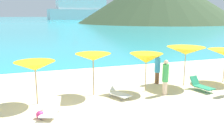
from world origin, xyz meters
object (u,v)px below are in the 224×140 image
(beach_ball, at_px, (40,115))
(cruise_ship, at_px, (82,10))
(beachgoer_0, at_px, (165,76))
(umbrella_6, at_px, (186,51))
(umbrella_4, at_px, (93,57))
(umbrella_5, at_px, (146,58))
(beachgoer_2, at_px, (157,68))
(lounge_chair_4, at_px, (51,109))
(lounge_chair_1, at_px, (201,85))
(lounge_chair_0, at_px, (117,93))
(umbrella_3, at_px, (35,66))

(beach_ball, bearing_deg, cruise_ship, 77.19)
(beachgoer_0, relative_size, cruise_ship, 0.03)
(umbrella_6, relative_size, beach_ball, 7.18)
(umbrella_4, distance_m, umbrella_5, 2.93)
(umbrella_5, xyz_separation_m, beachgoer_2, (1.41, 1.20, -0.89))
(umbrella_6, height_order, beachgoer_2, umbrella_6)
(umbrella_4, bearing_deg, beach_ball, -142.32)
(cruise_ship, bearing_deg, lounge_chair_4, -113.57)
(umbrella_5, relative_size, beachgoer_0, 1.14)
(lounge_chair_1, relative_size, cruise_ship, 0.03)
(umbrella_4, bearing_deg, lounge_chair_0, -34.80)
(umbrella_5, relative_size, lounge_chair_1, 1.44)
(lounge_chair_1, bearing_deg, umbrella_5, 152.08)
(umbrella_6, xyz_separation_m, lounge_chair_1, (0.33, -1.16, -1.83))
(umbrella_6, distance_m, beachgoer_2, 1.97)
(umbrella_4, relative_size, lounge_chair_1, 1.50)
(umbrella_4, xyz_separation_m, lounge_chair_4, (-2.43, -1.97, -1.80))
(umbrella_4, height_order, beachgoer_0, umbrella_4)
(umbrella_3, height_order, beachgoer_2, umbrella_3)
(umbrella_3, relative_size, umbrella_5, 0.97)
(beachgoer_0, relative_size, beach_ball, 5.78)
(umbrella_5, relative_size, lounge_chair_0, 1.30)
(lounge_chair_1, relative_size, beachgoer_2, 0.79)
(beachgoer_0, xyz_separation_m, beachgoer_2, (0.68, 2.07, -0.01))
(lounge_chair_4, distance_m, cruise_ship, 199.61)
(lounge_chair_4, relative_size, beachgoer_2, 0.87)
(beachgoer_0, bearing_deg, lounge_chair_4, 85.66)
(beachgoer_0, bearing_deg, umbrella_5, 28.18)
(umbrella_6, bearing_deg, lounge_chair_0, -171.53)
(umbrella_3, height_order, lounge_chair_1, umbrella_3)
(lounge_chair_0, bearing_deg, beachgoer_2, 0.47)
(umbrella_4, height_order, beachgoer_2, umbrella_4)
(umbrella_3, distance_m, beach_ball, 2.48)
(beachgoer_2, bearing_deg, beach_ball, -119.84)
(umbrella_6, relative_size, lounge_chair_0, 1.43)
(beach_ball, bearing_deg, umbrella_5, 18.12)
(beach_ball, bearing_deg, lounge_chair_1, 6.60)
(umbrella_3, bearing_deg, beachgoer_2, 10.15)
(umbrella_3, bearing_deg, umbrella_6, 2.60)
(umbrella_4, height_order, cruise_ship, cruise_ship)
(beachgoer_0, height_order, beachgoer_2, beachgoer_0)
(lounge_chair_0, xyz_separation_m, beach_ball, (-3.96, -1.51, -0.07))
(lounge_chair_1, bearing_deg, umbrella_4, 156.43)
(umbrella_6, distance_m, lounge_chair_0, 5.02)
(lounge_chair_4, distance_m, beachgoer_2, 7.35)
(lounge_chair_4, bearing_deg, beachgoer_0, 27.94)
(cruise_ship, bearing_deg, lounge_chair_0, -112.66)
(umbrella_5, xyz_separation_m, beach_ball, (-5.81, -1.90, -1.73))
(lounge_chair_0, relative_size, beach_ball, 5.03)
(umbrella_3, distance_m, beachgoer_2, 7.41)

